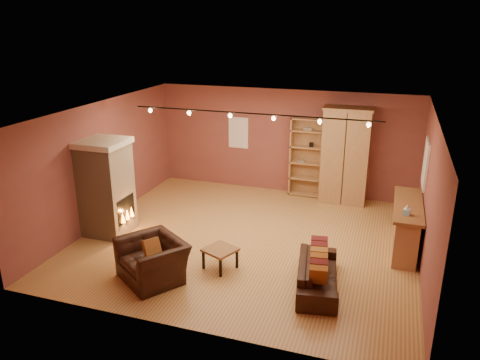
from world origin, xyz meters
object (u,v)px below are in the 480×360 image
(loveseat, at_px, (318,269))
(armchair, at_px, (152,254))
(armoire, at_px, (345,155))
(fireplace, at_px, (107,187))
(coffee_table, at_px, (220,252))
(bookcase, at_px, (307,156))
(bar_counter, at_px, (406,226))

(loveseat, bearing_deg, armchair, 94.43)
(armoire, bearing_deg, loveseat, -89.01)
(fireplace, xyz_separation_m, coffee_table, (2.91, -0.74, -0.71))
(armoire, distance_m, armchair, 5.80)
(bookcase, height_order, loveseat, bookcase)
(bookcase, height_order, bar_counter, bookcase)
(fireplace, bearing_deg, armoire, 36.89)
(bookcase, height_order, armoire, armoire)
(armoire, height_order, bar_counter, armoire)
(bar_counter, bearing_deg, loveseat, -125.32)
(fireplace, distance_m, bar_counter, 6.39)
(bookcase, bearing_deg, loveseat, -76.47)
(loveseat, bearing_deg, armoire, -7.62)
(armoire, xyz_separation_m, coffee_table, (-1.80, -4.27, -0.89))
(bar_counter, relative_size, loveseat, 1.15)
(bookcase, xyz_separation_m, coffee_table, (-0.78, -4.47, -0.72))
(armoire, relative_size, bar_counter, 1.20)
(fireplace, distance_m, loveseat, 4.90)
(fireplace, relative_size, coffee_table, 2.97)
(bar_counter, xyz_separation_m, loveseat, (-1.46, -2.06, -0.14))
(bookcase, relative_size, bar_counter, 1.02)
(loveseat, bearing_deg, bar_counter, -43.94)
(fireplace, xyz_separation_m, bar_counter, (6.24, 1.25, -0.55))
(bar_counter, distance_m, loveseat, 2.53)
(armchair, distance_m, coffee_table, 1.28)
(armoire, bearing_deg, coffee_table, -112.83)
(bar_counter, xyz_separation_m, coffee_table, (-3.33, -1.98, -0.16))
(loveseat, bearing_deg, bookcase, 4.92)
(bookcase, distance_m, armchair, 5.55)
(armoire, relative_size, loveseat, 1.37)
(armoire, height_order, loveseat, armoire)
(armchair, bearing_deg, fireplace, 176.47)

